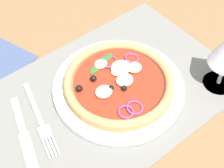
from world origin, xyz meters
TOP-DOWN VIEW (x-y plane):
  - ground_plane at (0.00, 0.00)cm, footprint 190.00×140.00cm
  - placemat at (0.00, 0.00)cm, footprint 49.90×33.90cm
  - plate at (-1.79, 0.53)cm, footprint 26.32×26.32cm
  - pizza at (-1.82, 0.47)cm, footprint 21.91×21.91cm
  - fork at (14.61, -2.37)cm, footprint 5.65×17.86cm
  - knife at (18.90, -0.42)cm, footprint 7.40×19.61cm

SIDE VIEW (x-z plane):
  - ground_plane at x=0.00cm, z-range -2.40..0.00cm
  - placemat at x=0.00cm, z-range 0.00..0.40cm
  - fork at x=14.61cm, z-range 0.40..0.84cm
  - knife at x=18.90cm, z-range 0.35..0.96cm
  - plate at x=-1.79cm, z-range 0.40..1.46cm
  - pizza at x=-1.82cm, z-range 1.23..3.90cm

